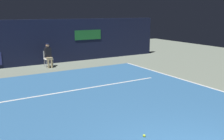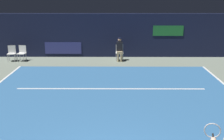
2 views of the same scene
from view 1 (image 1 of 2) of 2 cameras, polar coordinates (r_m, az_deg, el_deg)
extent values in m
plane|color=gray|center=(8.53, -3.43, -7.85)|extent=(31.86, 31.86, 0.00)
cube|color=#336699|center=(8.52, -3.43, -7.81)|extent=(9.80, 10.70, 0.01)
cube|color=white|center=(11.46, 18.67, -3.00)|extent=(0.10, 10.70, 0.01)
cube|color=white|center=(10.13, -8.32, -4.49)|extent=(7.64, 0.10, 0.01)
cube|color=#141933|center=(15.42, -16.98, 5.90)|extent=(16.75, 0.30, 2.60)
cube|color=#1E6B2D|center=(16.36, -5.38, 7.82)|extent=(1.80, 0.04, 0.60)
cube|color=white|center=(14.62, -14.00, 2.40)|extent=(0.45, 0.41, 0.04)
cube|color=white|center=(14.77, -14.29, 3.39)|extent=(0.42, 0.04, 0.42)
cylinder|color=#B2B2B7|center=(14.44, -14.45, 1.32)|extent=(0.03, 0.03, 0.46)
cylinder|color=#B2B2B7|center=(14.55, -13.05, 1.48)|extent=(0.03, 0.03, 0.46)
cylinder|color=#B2B2B7|center=(14.76, -14.85, 1.54)|extent=(0.03, 0.03, 0.46)
cylinder|color=#B2B2B7|center=(14.87, -13.47, 1.70)|extent=(0.03, 0.03, 0.46)
cube|color=tan|center=(14.53, -13.91, 2.50)|extent=(0.33, 0.40, 0.14)
cylinder|color=tan|center=(14.39, -13.98, 1.30)|extent=(0.11, 0.11, 0.46)
cylinder|color=tan|center=(14.44, -13.30, 1.38)|extent=(0.11, 0.11, 0.46)
cube|color=black|center=(14.59, -14.13, 3.85)|extent=(0.34, 0.22, 0.52)
sphere|color=tan|center=(14.54, -14.21, 5.33)|extent=(0.20, 0.20, 0.20)
cylinder|color=#141933|center=(14.53, -14.23, 5.68)|extent=(0.19, 0.19, 0.04)
sphere|color=#CCE033|center=(6.51, 7.21, -14.34)|extent=(0.07, 0.07, 0.07)
camera|label=2|loc=(4.13, 84.32, 12.74)|focal=44.00mm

